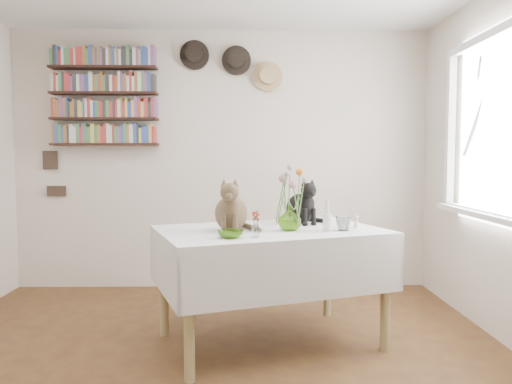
{
  "coord_description": "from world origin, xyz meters",
  "views": [
    {
      "loc": [
        0.24,
        -2.63,
        1.28
      ],
      "look_at": [
        0.31,
        0.63,
        1.05
      ],
      "focal_mm": 35.0,
      "sensor_mm": 36.0,
      "label": 1
    }
  ],
  "objects_px": {
    "black_cat": "(300,201)",
    "flower_vase": "(290,218)",
    "bookshelf_unit": "(104,97)",
    "tabby_cat": "(231,204)",
    "dining_table": "(270,257)"
  },
  "relations": [
    {
      "from": "black_cat",
      "to": "flower_vase",
      "type": "relative_size",
      "value": 2.05
    },
    {
      "from": "black_cat",
      "to": "bookshelf_unit",
      "type": "relative_size",
      "value": 0.34
    },
    {
      "from": "bookshelf_unit",
      "to": "tabby_cat",
      "type": "bearing_deg",
      "value": -50.27
    },
    {
      "from": "flower_vase",
      "to": "black_cat",
      "type": "bearing_deg",
      "value": 73.3
    },
    {
      "from": "tabby_cat",
      "to": "bookshelf_unit",
      "type": "relative_size",
      "value": 0.36
    },
    {
      "from": "tabby_cat",
      "to": "bookshelf_unit",
      "type": "bearing_deg",
      "value": 132.33
    },
    {
      "from": "bookshelf_unit",
      "to": "flower_vase",
      "type": "bearing_deg",
      "value": -42.49
    },
    {
      "from": "tabby_cat",
      "to": "flower_vase",
      "type": "distance_m",
      "value": 0.4
    },
    {
      "from": "tabby_cat",
      "to": "black_cat",
      "type": "distance_m",
      "value": 0.62
    },
    {
      "from": "tabby_cat",
      "to": "bookshelf_unit",
      "type": "height_order",
      "value": "bookshelf_unit"
    },
    {
      "from": "flower_vase",
      "to": "bookshelf_unit",
      "type": "relative_size",
      "value": 0.16
    },
    {
      "from": "black_cat",
      "to": "flower_vase",
      "type": "distance_m",
      "value": 0.39
    },
    {
      "from": "tabby_cat",
      "to": "dining_table",
      "type": "bearing_deg",
      "value": 16.91
    },
    {
      "from": "tabby_cat",
      "to": "flower_vase",
      "type": "relative_size",
      "value": 2.17
    },
    {
      "from": "flower_vase",
      "to": "tabby_cat",
      "type": "bearing_deg",
      "value": 179.99
    }
  ]
}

